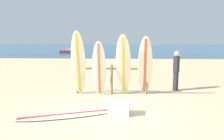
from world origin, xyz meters
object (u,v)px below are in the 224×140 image
Objects in this scene: surfboard_leaning_far_left at (79,64)px; surfboard_lying_on_sand at (68,115)px; surfboard_leaning_left at (99,69)px; small_boat_offshore at (69,51)px; surfboard_leaning_center_left at (123,66)px; beachgoer_standing at (176,69)px; cooler_box at (119,108)px; surfboard_leaning_center at (145,67)px; surfboard_rack at (112,75)px.

surfboard_leaning_far_left reaches higher than surfboard_lying_on_sand.
surfboard_leaning_left reaches higher than small_boat_offshore.
surfboard_leaning_center_left is 0.71× the size of small_boat_offshore.
beachgoer_standing reaches higher than cooler_box.
surfboard_lying_on_sand is (-2.37, -2.21, -1.10)m from surfboard_leaning_center.
surfboard_leaning_left is 29.22m from small_boat_offshore.
surfboard_rack is at bearing 43.26° from surfboard_leaning_left.
surfboard_leaning_center_left reaches higher than surfboard_lying_on_sand.
surfboard_leaning_far_left is 2.49m from surfboard_leaning_center.
surfboard_leaning_center_left is 1.03× the size of surfboard_leaning_center.
small_boat_offshore is (-10.17, 27.84, -0.88)m from surfboard_leaning_center.
surfboard_leaning_center_left is at bearing 2.90° from surfboard_leaning_left.
surfboard_leaning_center is at bearing -145.12° from beachgoer_standing.
cooler_box is at bearing -115.02° from surfboard_leaning_center.
surfboard_leaning_far_left reaches higher than surfboard_rack.
surfboard_rack is 2.40m from cooler_box.
surfboard_leaning_center is at bearing -69.94° from small_boat_offshore.
surfboard_leaning_center is at bearing 43.07° from surfboard_lying_on_sand.
beachgoer_standing is (1.41, 0.98, -0.22)m from surfboard_leaning_center.
surfboard_leaning_left is 1.72m from surfboard_leaning_center.
surfboard_leaning_center is 3.78× the size of cooler_box.
surfboard_lying_on_sand is (-1.10, -2.51, -0.71)m from surfboard_rack.
surfboard_lying_on_sand is 0.88× the size of small_boat_offshore.
cooler_box is (1.43, 0.20, 0.14)m from surfboard_lying_on_sand.
cooler_box is (0.33, -2.31, -0.57)m from surfboard_rack.
surfboard_leaning_far_left is at bearing -177.46° from surfboard_leaning_center.
surfboard_leaning_center_left is (0.91, 0.05, 0.12)m from surfboard_leaning_left.
surfboard_lying_on_sand is at bearing -139.76° from beachgoer_standing.
cooler_box is (9.23, -29.84, -0.08)m from small_boat_offshore.
cooler_box is at bearing -81.82° from surfboard_rack.
surfboard_rack is 0.68m from surfboard_leaning_left.
surfboard_leaning_far_left is at bearing 93.27° from surfboard_lying_on_sand.
surfboard_leaning_center_left reaches higher than cooler_box.
surfboard_leaning_left is 0.63× the size of small_boat_offshore.
surfboard_leaning_left is 0.72× the size of surfboard_lying_on_sand.
surfboard_leaning_center_left reaches higher than surfboard_rack.
surfboard_leaning_center is at bearing 3.96° from surfboard_leaning_left.
surfboard_leaning_far_left is 4.06m from beachgoer_standing.
surfboard_leaning_left is 3.47× the size of cooler_box.
surfboard_leaning_center is (2.49, 0.11, -0.09)m from surfboard_leaning_far_left.
surfboard_leaning_center is at bearing 5.15° from surfboard_leaning_center_left.
surfboard_leaning_far_left is 1.08× the size of surfboard_leaning_center.
surfboard_leaning_left is at bearing -176.04° from surfboard_leaning_center.
surfboard_rack is 1.15× the size of surfboard_leaning_far_left.
surfboard_rack is 1.37m from surfboard_leaning_far_left.
beachgoer_standing reaches higher than surfboard_lying_on_sand.
surfboard_leaning_left is 0.89× the size of surfboard_leaning_center_left.
surfboard_leaning_left is at bearing 72.65° from surfboard_lying_on_sand.
cooler_box is (1.55, -1.90, -1.05)m from surfboard_leaning_far_left.
surfboard_leaning_left is (-0.44, -0.42, 0.29)m from surfboard_rack.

